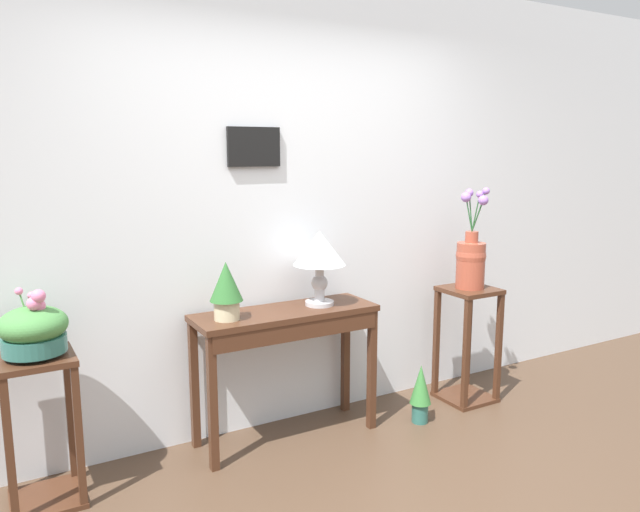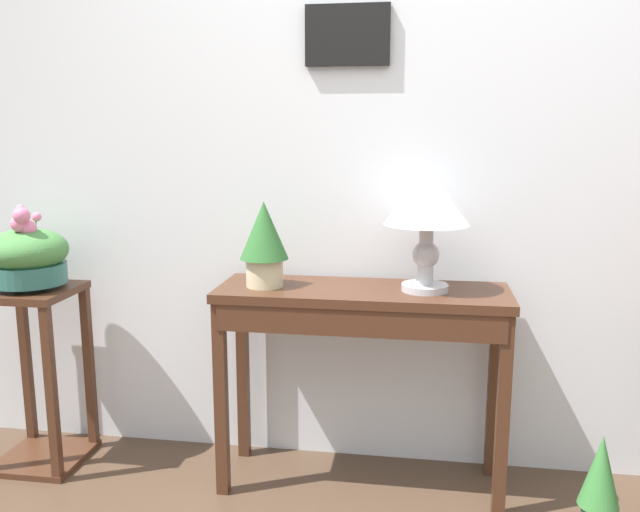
% 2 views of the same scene
% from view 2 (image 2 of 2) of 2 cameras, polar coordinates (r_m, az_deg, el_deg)
% --- Properties ---
extents(back_wall_with_art, '(9.00, 0.13, 2.80)m').
position_cam_2_polar(back_wall_with_art, '(2.67, 7.19, 11.17)').
color(back_wall_with_art, silver).
rests_on(back_wall_with_art, ground).
extents(console_table, '(1.10, 0.37, 0.80)m').
position_cam_2_polar(console_table, '(2.48, 3.64, -5.89)').
color(console_table, '#472819').
rests_on(console_table, ground).
extents(table_lamp, '(0.31, 0.31, 0.45)m').
position_cam_2_polar(table_lamp, '(2.40, 9.32, 4.48)').
color(table_lamp, '#B7B7BC').
rests_on(table_lamp, console_table).
extents(potted_plant_on_console, '(0.18, 0.18, 0.33)m').
position_cam_2_polar(potted_plant_on_console, '(2.47, -4.89, 1.42)').
color(potted_plant_on_console, beige).
rests_on(potted_plant_on_console, console_table).
extents(pedestal_stand_left, '(0.34, 0.34, 0.76)m').
position_cam_2_polar(pedestal_stand_left, '(3.00, -23.32, -9.63)').
color(pedestal_stand_left, '#472819').
rests_on(pedestal_stand_left, ground).
extents(planter_bowl_wide_left, '(0.31, 0.31, 0.34)m').
position_cam_2_polar(planter_bowl_wide_left, '(2.87, -24.08, 0.01)').
color(planter_bowl_wide_left, '#2D665B').
rests_on(planter_bowl_wide_left, pedestal_stand_left).
extents(potted_plant_floor, '(0.14, 0.14, 0.38)m').
position_cam_2_polar(potted_plant_floor, '(2.52, 23.16, -17.71)').
color(potted_plant_floor, '#2D665B').
rests_on(potted_plant_floor, ground).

